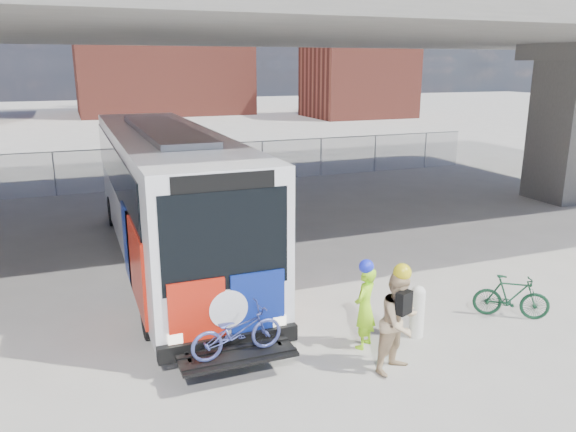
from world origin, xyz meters
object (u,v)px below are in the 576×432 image
cyclist_tan (400,321)px  bus (166,185)px  cyclist_hivis (365,305)px  bike_parked (511,297)px  bollard (418,309)px

cyclist_tan → bus: bearing=88.9°
cyclist_hivis → bus: bearing=-105.1°
cyclist_hivis → bike_parked: size_ratio=1.13×
bollard → bike_parked: 2.36m
bus → bike_parked: size_ratio=8.28×
bollard → bike_parked: size_ratio=0.68×
bollard → cyclist_tan: size_ratio=0.53×
bollard → bus: bearing=120.8°
bollard → bike_parked: bearing=0.0°
bus → cyclist_tan: size_ratio=6.47×
bus → cyclist_tan: 7.88m
bollard → cyclist_hivis: bearing=-180.0°
bus → cyclist_hivis: (2.58, -6.33, -1.26)m
bus → bike_parked: bus is taller
bollard → cyclist_tan: (-1.05, -0.97, 0.37)m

